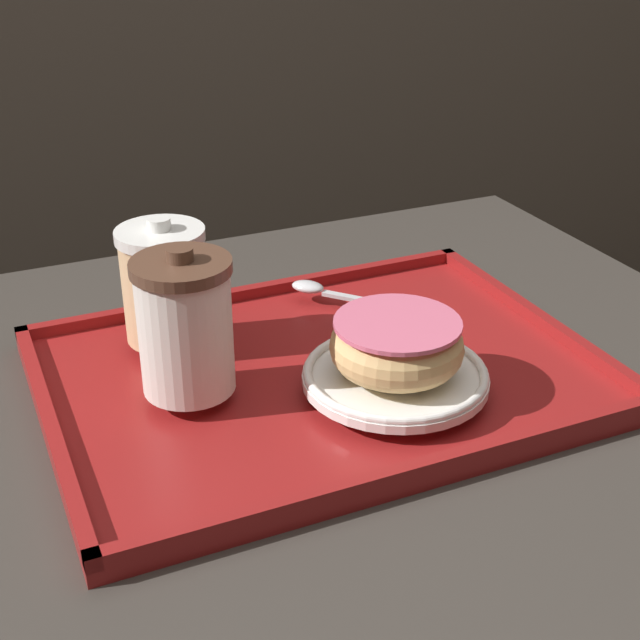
{
  "coord_description": "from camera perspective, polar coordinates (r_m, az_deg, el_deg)",
  "views": [
    {
      "loc": [
        -0.29,
        -0.62,
        1.16
      ],
      "look_at": [
        -0.01,
        0.02,
        0.8
      ],
      "focal_mm": 50.0,
      "sensor_mm": 36.0,
      "label": 1
    }
  ],
  "objects": [
    {
      "name": "spoon",
      "position": [
        0.92,
        0.23,
        1.9
      ],
      "size": [
        0.1,
        0.11,
        0.01
      ],
      "rotation": [
        0.0,
        0.0,
        2.3
      ],
      "color": "silver",
      "rests_on": "serving_tray"
    },
    {
      "name": "coffee_cup_front",
      "position": [
        0.74,
        -8.62,
        -0.32
      ],
      "size": [
        0.08,
        0.08,
        0.13
      ],
      "color": "white",
      "rests_on": "serving_tray"
    },
    {
      "name": "donut_chocolate_glazed",
      "position": [
        0.75,
        4.93,
        -1.59
      ],
      "size": [
        0.11,
        0.11,
        0.05
      ],
      "color": "#DBB270",
      "rests_on": "plate_with_chocolate_donut"
    },
    {
      "name": "plate_with_chocolate_donut",
      "position": [
        0.77,
        4.85,
        -3.54
      ],
      "size": [
        0.16,
        0.16,
        0.01
      ],
      "color": "white",
      "rests_on": "serving_tray"
    },
    {
      "name": "cafe_table",
      "position": [
        0.91,
        1.0,
        -14.18
      ],
      "size": [
        0.86,
        0.78,
        0.74
      ],
      "color": "#38332D",
      "rests_on": "ground_plane"
    },
    {
      "name": "serving_tray",
      "position": [
        0.81,
        -0.0,
        -3.57
      ],
      "size": [
        0.49,
        0.36,
        0.02
      ],
      "color": "maroon",
      "rests_on": "cafe_table"
    },
    {
      "name": "coffee_cup_rear",
      "position": [
        0.83,
        -9.95,
        2.31
      ],
      "size": [
        0.08,
        0.08,
        0.12
      ],
      "color": "#E0B784",
      "rests_on": "serving_tray"
    }
  ]
}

